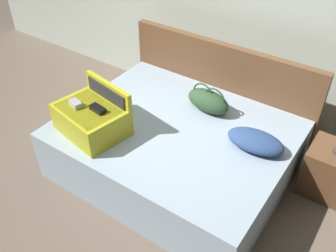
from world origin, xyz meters
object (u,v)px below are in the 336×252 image
duffel_bag (208,101)px  hard_case_large (92,117)px  nightstand (331,171)px  pillow_near_headboard (255,141)px  bed (175,149)px

duffel_bag → hard_case_large: bearing=-128.7°
duffel_bag → nightstand: size_ratio=0.98×
duffel_bag → pillow_near_headboard: 0.65m
hard_case_large → nightstand: hard_case_large is taller
hard_case_large → duffel_bag: hard_case_large is taller
hard_case_large → pillow_near_headboard: bearing=35.9°
bed → nightstand: 1.40m
bed → hard_case_large: hard_case_large is taller
hard_case_large → bed: bearing=48.2°
duffel_bag → nightstand: duffel_bag is taller
bed → duffel_bag: size_ratio=4.41×
bed → nightstand: bed is taller
bed → hard_case_large: (-0.58, -0.45, 0.40)m
nightstand → bed: bearing=-156.7°
duffel_bag → pillow_near_headboard: size_ratio=0.94×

